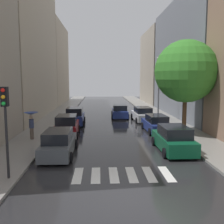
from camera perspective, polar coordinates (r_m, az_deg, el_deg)
The scene contains 19 objects.
ground_plane at distance 34.23m, azimuth -0.79°, elevation -0.80°, with size 28.00×72.00×0.04m, color #242427.
sidewalk_left at distance 34.62m, azimuth -11.61°, elevation -0.70°, with size 3.00×72.00×0.15m, color gray.
sidewalk_right at distance 35.04m, azimuth 9.89°, elevation -0.56°, with size 3.00×72.00×0.15m, color gray.
crosswalk_stripes at distance 13.54m, azimuth 2.33°, elevation -13.50°, with size 4.95×2.20×0.01m.
building_left_mid at distance 34.88m, azimuth -19.64°, elevation 12.84°, with size 6.00×19.17×16.85m, color #B2A38C.
building_left_far at distance 52.25m, azimuth -13.81°, elevation 10.03°, with size 6.00×16.32×14.95m, color #B2A38C.
building_right_mid at distance 35.24m, azimuth 17.76°, elevation 10.83°, with size 6.00×20.51×14.36m, color slate.
building_right_far at distance 53.04m, azimuth 10.66°, elevation 9.54°, with size 6.00×14.93×13.98m, color #9E9384.
parked_car_left_nearest at distance 16.79m, azimuth -11.57°, elevation -6.77°, with size 2.01×4.74×1.65m.
parked_car_left_second at distance 22.26m, azimuth -9.84°, elevation -3.10°, with size 2.13×4.49×1.79m.
parked_car_left_third at distance 27.52m, azimuth -8.10°, elevation -1.06°, with size 2.02×4.10×1.82m.
parked_car_right_nearest at distance 17.85m, azimuth 13.27°, elevation -5.87°, with size 2.18×4.70×1.72m.
parked_car_right_second at distance 23.94m, azimuth 9.60°, elevation -2.58°, with size 2.13×4.73×1.57m.
parked_car_right_third at distance 29.86m, azimuth 6.68°, elevation -0.53°, with size 2.25×4.80×1.62m.
car_midroad at distance 32.21m, azimuth 1.72°, elevation 0.09°, with size 2.18×4.54×1.63m.
pedestrian_far_side at distance 21.02m, azimuth -17.22°, elevation -1.51°, with size 1.09×1.09×2.10m.
street_tree_right at distance 22.87m, azimuth 15.83°, elevation 8.52°, with size 5.22×5.22×7.87m.
traffic_light_left_corner at distance 12.87m, azimuth -22.30°, elevation -0.06°, with size 0.30×0.42×4.30m.
lamp_post_right at distance 30.11m, azimuth 10.17°, elevation 6.05°, with size 0.60×0.28×7.05m.
Camera 1 is at (-1.13, -9.87, 4.82)m, focal length 41.86 mm.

